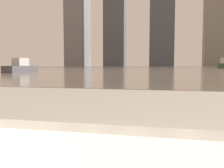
% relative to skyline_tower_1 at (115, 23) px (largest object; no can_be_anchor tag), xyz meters
% --- Properties ---
extents(harbor_water, '(180.00, 110.00, 0.01)m').
position_rel_skyline_tower_1_xyz_m(harbor_water, '(24.52, -56.00, -20.46)').
color(harbor_water, gray).
rests_on(harbor_water, ground_plane).
extents(harbor_boat_4, '(1.55, 3.44, 1.24)m').
position_rel_skyline_tower_1_xyz_m(harbor_boat_4, '(12.66, -98.49, -20.02)').
color(harbor_boat_4, '#4C4C51').
rests_on(harbor_boat_4, harbor_water).
extents(skyline_tower_1, '(9.97, 7.06, 40.93)m').
position_rel_skyline_tower_1_xyz_m(skyline_tower_1, '(0.00, 0.00, 0.00)').
color(skyline_tower_1, '#4C515B').
rests_on(skyline_tower_1, ground_plane).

